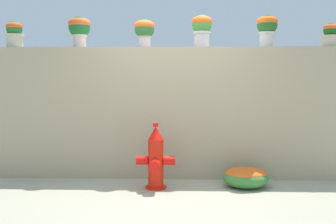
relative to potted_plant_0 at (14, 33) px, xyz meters
The scene contains 10 objects.
ground_plane 3.37m from the potted_plant_0, 22.04° to the right, with size 24.00×24.00×0.00m, color #A29E86.
stone_wall 2.67m from the potted_plant_0, ahead, with size 5.36×0.41×1.94m, color tan.
potted_plant_0 is the anchor object (origin of this frame).
potted_plant_1 0.99m from the potted_plant_0, ahead, with size 0.33×0.33×0.47m.
potted_plant_2 1.97m from the potted_plant_0, ahead, with size 0.31×0.31×0.42m.
potted_plant_3 2.82m from the potted_plant_0, ahead, with size 0.31×0.31×0.48m.
potted_plant_4 3.77m from the potted_plant_0, ahead, with size 0.31×0.31×0.47m.
potted_plant_5 4.70m from the potted_plant_0, ahead, with size 0.29×0.29×0.35m.
fire_hydrant 2.91m from the potted_plant_0, 19.26° to the right, with size 0.53×0.42×0.89m.
flower_bush_left 4.01m from the potted_plant_0, 10.52° to the right, with size 0.63×0.57×0.28m.
Camera 1 is at (0.16, -5.40, 1.52)m, focal length 45.28 mm.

